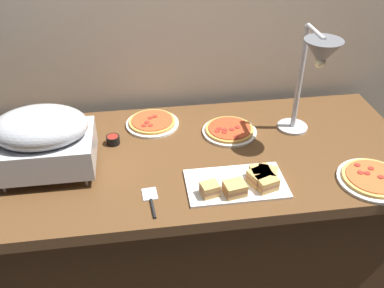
{
  "coord_description": "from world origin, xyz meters",
  "views": [
    {
      "loc": [
        -0.23,
        -1.48,
        1.84
      ],
      "look_at": [
        -0.02,
        0.0,
        0.81
      ],
      "focal_mm": 39.99,
      "sensor_mm": 36.0,
      "label": 1
    }
  ],
  "objects": [
    {
      "name": "sandwich_platter",
      "position": [
        0.15,
        -0.25,
        0.78
      ],
      "size": [
        0.39,
        0.22,
        0.06
      ],
      "color": "white",
      "rests_on": "buffet_table"
    },
    {
      "name": "serving_spatula",
      "position": [
        -0.21,
        -0.28,
        0.76
      ],
      "size": [
        0.06,
        0.17,
        0.01
      ],
      "color": "#B7BABF",
      "rests_on": "buffet_table"
    },
    {
      "name": "sauce_cup_near",
      "position": [
        -0.35,
        0.13,
        0.78
      ],
      "size": [
        0.06,
        0.06,
        0.04
      ],
      "color": "black",
      "rests_on": "buffet_table"
    },
    {
      "name": "heat_lamp",
      "position": [
        0.48,
        0.01,
        1.15
      ],
      "size": [
        0.15,
        0.31,
        0.5
      ],
      "color": "#B7BABF",
      "rests_on": "buffet_table"
    },
    {
      "name": "pizza_plate_front",
      "position": [
        0.18,
        0.14,
        0.77
      ],
      "size": [
        0.25,
        0.25,
        0.03
      ],
      "color": "white",
      "rests_on": "buffet_table"
    },
    {
      "name": "buffet_table",
      "position": [
        0.0,
        0.0,
        0.39
      ],
      "size": [
        1.9,
        0.84,
        0.76
      ],
      "color": "brown",
      "rests_on": "ground_plane"
    },
    {
      "name": "back_wall",
      "position": [
        0.0,
        0.5,
        1.2
      ],
      "size": [
        4.4,
        0.04,
        2.4
      ],
      "primitive_type": "cube",
      "color": "#B7A893",
      "rests_on": "ground_plane"
    },
    {
      "name": "pizza_plate_center",
      "position": [
        -0.17,
        0.26,
        0.77
      ],
      "size": [
        0.25,
        0.25,
        0.03
      ],
      "color": "white",
      "rests_on": "buffet_table"
    },
    {
      "name": "ground_plane",
      "position": [
        0.0,
        0.0,
        0.0
      ],
      "size": [
        8.0,
        8.0,
        0.0
      ],
      "primitive_type": "plane",
      "color": "#4C443D"
    },
    {
      "name": "chafing_dish",
      "position": [
        -0.61,
        -0.04,
        0.92
      ],
      "size": [
        0.38,
        0.28,
        0.28
      ],
      "color": "#B7BABF",
      "rests_on": "buffet_table"
    },
    {
      "name": "pizza_plate_raised_stand",
      "position": [
        0.66,
        -0.29,
        0.77
      ],
      "size": [
        0.28,
        0.28,
        0.03
      ],
      "color": "white",
      "rests_on": "buffet_table"
    },
    {
      "name": "sauce_cup_far",
      "position": [
        -0.51,
        0.3,
        0.78
      ],
      "size": [
        0.07,
        0.07,
        0.04
      ],
      "color": "black",
      "rests_on": "buffet_table"
    }
  ]
}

